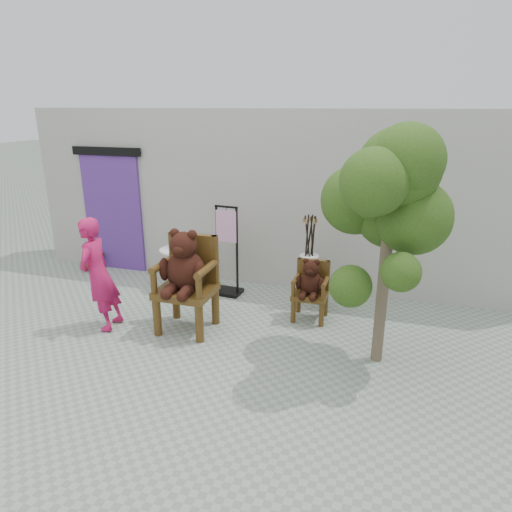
{
  "coord_description": "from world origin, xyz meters",
  "views": [
    {
      "loc": [
        2.1,
        -4.69,
        3.05
      ],
      "look_at": [
        0.22,
        1.34,
        0.95
      ],
      "focal_mm": 32.0,
      "sensor_mm": 36.0,
      "label": 1
    }
  ],
  "objects_px": {
    "person": "(98,275)",
    "cafe_table": "(178,264)",
    "chair_small": "(311,284)",
    "tree": "(388,196)",
    "chair_big": "(186,272)",
    "display_stand": "(227,261)",
    "stool_bucket": "(309,266)"
  },
  "relations": [
    {
      "from": "person",
      "to": "tree",
      "type": "distance_m",
      "value": 4.0
    },
    {
      "from": "person",
      "to": "cafe_table",
      "type": "bearing_deg",
      "value": 162.06
    },
    {
      "from": "person",
      "to": "display_stand",
      "type": "height_order",
      "value": "person"
    },
    {
      "from": "person",
      "to": "stool_bucket",
      "type": "height_order",
      "value": "person"
    },
    {
      "from": "person",
      "to": "chair_small",
      "type": "bearing_deg",
      "value": 106.76
    },
    {
      "from": "chair_small",
      "to": "tree",
      "type": "distance_m",
      "value": 2.01
    },
    {
      "from": "cafe_table",
      "to": "display_stand",
      "type": "distance_m",
      "value": 0.93
    },
    {
      "from": "chair_big",
      "to": "person",
      "type": "bearing_deg",
      "value": -164.65
    },
    {
      "from": "chair_small",
      "to": "person",
      "type": "relative_size",
      "value": 0.59
    },
    {
      "from": "chair_big",
      "to": "cafe_table",
      "type": "relative_size",
      "value": 2.09
    },
    {
      "from": "tree",
      "to": "chair_big",
      "type": "bearing_deg",
      "value": 178.77
    },
    {
      "from": "cafe_table",
      "to": "display_stand",
      "type": "xyz_separation_m",
      "value": [
        0.91,
        -0.0,
        0.14
      ]
    },
    {
      "from": "chair_big",
      "to": "cafe_table",
      "type": "xyz_separation_m",
      "value": [
        -0.82,
        1.35,
        -0.42
      ]
    },
    {
      "from": "cafe_table",
      "to": "display_stand",
      "type": "height_order",
      "value": "display_stand"
    },
    {
      "from": "cafe_table",
      "to": "stool_bucket",
      "type": "distance_m",
      "value": 2.3
    },
    {
      "from": "stool_bucket",
      "to": "tree",
      "type": "xyz_separation_m",
      "value": [
        1.12,
        -1.41,
        1.43
      ]
    },
    {
      "from": "chair_big",
      "to": "stool_bucket",
      "type": "distance_m",
      "value": 2.01
    },
    {
      "from": "cafe_table",
      "to": "stool_bucket",
      "type": "bearing_deg",
      "value": 0.01
    },
    {
      "from": "chair_small",
      "to": "tree",
      "type": "xyz_separation_m",
      "value": [
        0.99,
        -0.88,
        1.52
      ]
    },
    {
      "from": "display_stand",
      "to": "tree",
      "type": "relative_size",
      "value": 0.52
    },
    {
      "from": "chair_big",
      "to": "chair_small",
      "type": "height_order",
      "value": "chair_big"
    },
    {
      "from": "chair_big",
      "to": "tree",
      "type": "relative_size",
      "value": 0.51
    },
    {
      "from": "chair_small",
      "to": "cafe_table",
      "type": "bearing_deg",
      "value": 167.65
    },
    {
      "from": "chair_small",
      "to": "display_stand",
      "type": "xyz_separation_m",
      "value": [
        -1.51,
        0.53,
        0.03
      ]
    },
    {
      "from": "chair_big",
      "to": "stool_bucket",
      "type": "xyz_separation_m",
      "value": [
        1.47,
        1.35,
        -0.21
      ]
    },
    {
      "from": "cafe_table",
      "to": "display_stand",
      "type": "relative_size",
      "value": 0.47
    },
    {
      "from": "chair_small",
      "to": "display_stand",
      "type": "relative_size",
      "value": 0.63
    },
    {
      "from": "chair_big",
      "to": "tree",
      "type": "distance_m",
      "value": 2.86
    },
    {
      "from": "chair_big",
      "to": "person",
      "type": "distance_m",
      "value": 1.23
    },
    {
      "from": "display_stand",
      "to": "chair_big",
      "type": "bearing_deg",
      "value": -88.9
    },
    {
      "from": "person",
      "to": "display_stand",
      "type": "relative_size",
      "value": 1.06
    },
    {
      "from": "display_stand",
      "to": "tree",
      "type": "xyz_separation_m",
      "value": [
        2.5,
        -1.4,
        1.49
      ]
    }
  ]
}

